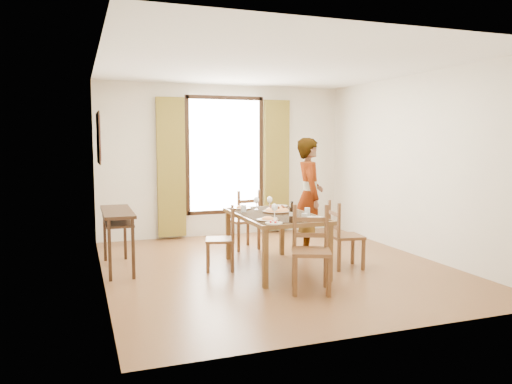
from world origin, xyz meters
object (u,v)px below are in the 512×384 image
object	(u,v)px
dining_table	(275,218)
man	(309,196)
pasta_platter	(277,209)
console_table	(117,219)

from	to	relation	value
dining_table	man	distance (m)	1.11
dining_table	pasta_platter	world-z (taller)	pasta_platter
pasta_platter	dining_table	bearing A→B (deg)	-130.56
pasta_platter	console_table	bearing A→B (deg)	162.68
console_table	pasta_platter	distance (m)	2.13
console_table	pasta_platter	xyz separation A→B (m)	(2.03, -0.63, 0.12)
console_table	dining_table	distance (m)	2.09
dining_table	man	bearing A→B (deg)	39.56
dining_table	pasta_platter	xyz separation A→B (m)	(0.06, 0.07, 0.12)
console_table	pasta_platter	world-z (taller)	pasta_platter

